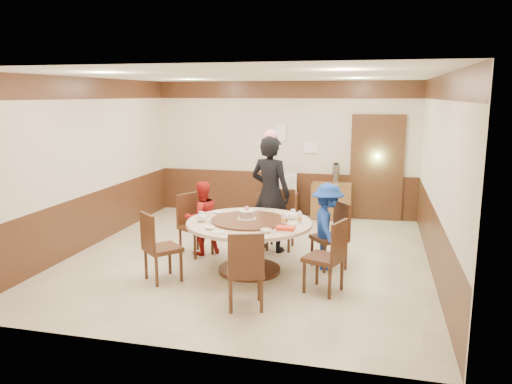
% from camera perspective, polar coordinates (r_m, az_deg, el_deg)
% --- Properties ---
extents(room, '(6.00, 6.04, 2.84)m').
position_cam_1_polar(room, '(7.70, -0.72, 0.26)').
color(room, beige).
rests_on(room, ground).
extents(banquet_table, '(1.79, 1.79, 0.78)m').
position_cam_1_polar(banquet_table, '(7.17, -0.77, -5.05)').
color(banquet_table, '#462615').
rests_on(banquet_table, ground).
extents(chair_0, '(0.62, 0.62, 0.97)m').
position_cam_1_polar(chair_0, '(7.48, 8.48, -6.29)').
color(chair_0, '#462615').
rests_on(chair_0, ground).
extents(chair_1, '(0.44, 0.45, 0.97)m').
position_cam_1_polar(chair_1, '(8.33, 2.80, -4.39)').
color(chair_1, '#462615').
rests_on(chair_1, ground).
extents(chair_2, '(0.60, 0.60, 0.97)m').
position_cam_1_polar(chair_2, '(8.07, -6.96, -4.97)').
color(chair_2, '#462615').
rests_on(chair_2, ground).
extents(chair_3, '(0.62, 0.62, 0.97)m').
position_cam_1_polar(chair_3, '(7.02, -10.74, -7.55)').
color(chair_3, '#462615').
rests_on(chair_3, ground).
extents(chair_4, '(0.55, 0.56, 0.97)m').
position_cam_1_polar(chair_4, '(6.06, -1.21, -10.39)').
color(chair_4, '#462615').
rests_on(chair_4, ground).
extents(chair_5, '(0.57, 0.57, 0.97)m').
position_cam_1_polar(chair_5, '(6.57, 7.89, -8.76)').
color(chair_5, '#462615').
rests_on(chair_5, ground).
extents(person_standing, '(0.79, 0.64, 1.89)m').
position_cam_1_polar(person_standing, '(8.07, 1.66, -0.20)').
color(person_standing, black).
rests_on(person_standing, ground).
extents(person_red, '(0.73, 0.71, 1.18)m').
position_cam_1_polar(person_red, '(8.01, -6.20, -2.95)').
color(person_red, '#B01B17').
rests_on(person_red, ground).
extents(person_blue, '(0.65, 0.91, 1.27)m').
position_cam_1_polar(person_blue, '(7.35, 8.16, -3.92)').
color(person_blue, navy).
rests_on(person_blue, ground).
extents(birthday_cake, '(0.27, 0.27, 0.19)m').
position_cam_1_polar(birthday_cake, '(7.11, -1.05, -2.58)').
color(birthday_cake, white).
rests_on(birthday_cake, banquet_table).
extents(teapot_left, '(0.17, 0.15, 0.13)m').
position_cam_1_polar(teapot_left, '(7.12, -6.25, -2.91)').
color(teapot_left, white).
rests_on(teapot_left, banquet_table).
extents(teapot_right, '(0.17, 0.15, 0.13)m').
position_cam_1_polar(teapot_right, '(7.23, 4.25, -2.67)').
color(teapot_right, white).
rests_on(teapot_right, banquet_table).
extents(bowl_0, '(0.15, 0.15, 0.04)m').
position_cam_1_polar(bowl_0, '(7.57, -4.29, -2.36)').
color(bowl_0, white).
rests_on(bowl_0, banquet_table).
extents(bowl_1, '(0.15, 0.15, 0.05)m').
position_cam_1_polar(bowl_1, '(6.54, 1.15, -4.46)').
color(bowl_1, white).
rests_on(bowl_1, banquet_table).
extents(bowl_2, '(0.14, 0.14, 0.03)m').
position_cam_1_polar(bowl_2, '(6.72, -5.31, -4.12)').
color(bowl_2, white).
rests_on(bowl_2, banquet_table).
extents(bowl_3, '(0.14, 0.14, 0.04)m').
position_cam_1_polar(bowl_3, '(6.84, 4.07, -3.78)').
color(bowl_3, white).
rests_on(bowl_3, banquet_table).
extents(saucer_near, '(0.18, 0.18, 0.01)m').
position_cam_1_polar(saucer_near, '(6.57, -4.32, -4.55)').
color(saucer_near, white).
rests_on(saucer_near, banquet_table).
extents(saucer_far, '(0.18, 0.18, 0.01)m').
position_cam_1_polar(saucer_far, '(7.49, 3.53, -2.60)').
color(saucer_far, white).
rests_on(saucer_far, banquet_table).
extents(shrimp_platter, '(0.30, 0.20, 0.06)m').
position_cam_1_polar(shrimp_platter, '(6.60, 3.40, -4.27)').
color(shrimp_platter, white).
rests_on(shrimp_platter, banquet_table).
extents(bottle_0, '(0.06, 0.06, 0.16)m').
position_cam_1_polar(bottle_0, '(6.92, 3.16, -3.11)').
color(bottle_0, white).
rests_on(bottle_0, banquet_table).
extents(bottle_1, '(0.06, 0.06, 0.16)m').
position_cam_1_polar(bottle_1, '(6.99, 5.01, -2.98)').
color(bottle_1, white).
rests_on(bottle_1, banquet_table).
extents(tv_stand, '(0.85, 0.45, 0.50)m').
position_cam_1_polar(tv_stand, '(10.50, 2.54, -1.44)').
color(tv_stand, '#462615').
rests_on(tv_stand, ground).
extents(television, '(0.76, 0.23, 0.43)m').
position_cam_1_polar(television, '(10.41, 2.56, 1.07)').
color(television, gray).
rests_on(television, tv_stand).
extents(side_cabinet, '(0.80, 0.40, 0.75)m').
position_cam_1_polar(side_cabinet, '(10.35, 8.60, -1.03)').
color(side_cabinet, brown).
rests_on(side_cabinet, ground).
extents(thermos, '(0.15, 0.15, 0.38)m').
position_cam_1_polar(thermos, '(10.24, 9.13, 2.04)').
color(thermos, silver).
rests_on(thermos, side_cabinet).
extents(notice_left, '(0.25, 0.00, 0.35)m').
position_cam_1_polar(notice_left, '(10.49, 2.75, 6.83)').
color(notice_left, white).
rests_on(notice_left, room).
extents(notice_right, '(0.30, 0.00, 0.22)m').
position_cam_1_polar(notice_right, '(10.41, 6.26, 5.09)').
color(notice_right, white).
rests_on(notice_right, room).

